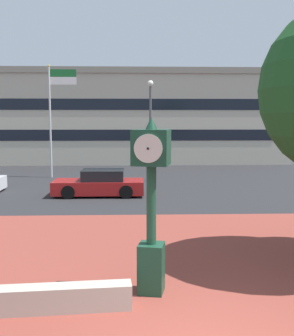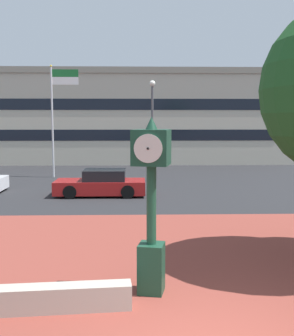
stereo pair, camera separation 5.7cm
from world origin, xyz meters
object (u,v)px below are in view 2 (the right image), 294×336
civic_building (114,117)px  street_clock (151,197)px  car_street_near (101,184)px  street_lamp_post (152,119)px  flagpole_primary (56,110)px

civic_building → street_clock: bearing=-85.7°
car_street_near → street_lamp_post: 6.38m
street_clock → car_street_near: street_clock is taller
street_clock → flagpole_primary: bearing=119.0°
flagpole_primary → civic_building: 15.01m
civic_building → street_lamp_post: civic_building is taller
street_clock → car_street_near: 11.76m
flagpole_primary → civic_building: civic_building is taller
flagpole_primary → civic_building: size_ratio=0.23×
street_clock → civic_building: 33.11m
car_street_near → street_lamp_post: street_lamp_post is taller
car_street_near → flagpole_primary: bearing=27.1°
car_street_near → street_clock: bearing=-169.9°
street_lamp_post → car_street_near: bearing=-118.9°
street_clock → civic_building: bearing=106.8°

